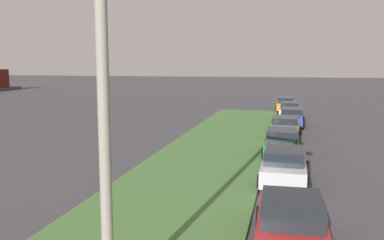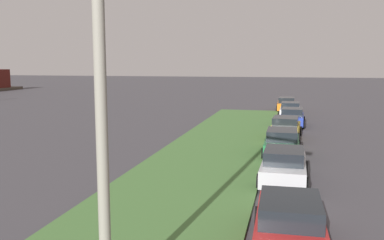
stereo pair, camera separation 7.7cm
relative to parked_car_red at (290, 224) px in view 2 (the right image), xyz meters
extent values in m
cube|color=#477238|center=(2.83, 4.24, -0.66)|extent=(60.00, 6.00, 0.12)
cube|color=red|center=(0.05, 0.00, -0.15)|extent=(4.34, 1.89, 0.70)
cube|color=black|center=(-0.15, 0.00, 0.48)|extent=(2.23, 1.65, 0.55)
cylinder|color=black|center=(1.38, 0.93, -0.40)|extent=(0.64, 0.23, 0.64)
cylinder|color=black|center=(1.42, -0.87, -0.40)|extent=(0.64, 0.23, 0.64)
cube|color=#B2B5BA|center=(6.63, 0.26, -0.15)|extent=(4.33, 1.88, 0.70)
cube|color=black|center=(6.43, 0.26, 0.48)|extent=(2.23, 1.64, 0.55)
cylinder|color=black|center=(8.00, 1.14, -0.40)|extent=(0.64, 0.23, 0.64)
cylinder|color=black|center=(7.97, -0.66, -0.40)|extent=(0.64, 0.23, 0.64)
cylinder|color=black|center=(5.30, 1.18, -0.40)|extent=(0.64, 0.23, 0.64)
cylinder|color=black|center=(5.27, -0.62, -0.40)|extent=(0.64, 0.23, 0.64)
cube|color=#1E6B38|center=(11.89, 0.45, -0.15)|extent=(4.30, 1.80, 0.70)
cube|color=black|center=(11.69, 0.45, 0.48)|extent=(2.20, 1.60, 0.55)
cylinder|color=black|center=(13.24, 1.35, -0.40)|extent=(0.64, 0.22, 0.64)
cylinder|color=black|center=(13.24, -0.45, -0.40)|extent=(0.64, 0.22, 0.64)
cylinder|color=black|center=(10.54, 1.35, -0.40)|extent=(0.64, 0.22, 0.64)
cylinder|color=black|center=(10.54, -0.45, -0.40)|extent=(0.64, 0.22, 0.64)
cube|color=gold|center=(17.41, 0.33, -0.15)|extent=(4.40, 2.04, 0.70)
cube|color=black|center=(17.21, 0.34, 0.48)|extent=(2.29, 1.72, 0.55)
cylinder|color=black|center=(18.81, 1.15, -0.40)|extent=(0.65, 0.26, 0.64)
cylinder|color=black|center=(18.70, -0.65, -0.40)|extent=(0.65, 0.26, 0.64)
cylinder|color=black|center=(16.11, 1.31, -0.40)|extent=(0.65, 0.26, 0.64)
cylinder|color=black|center=(16.01, -0.49, -0.40)|extent=(0.65, 0.26, 0.64)
cube|color=#23389E|center=(23.16, -0.11, -0.15)|extent=(4.36, 1.94, 0.70)
cube|color=black|center=(22.96, -0.10, 0.48)|extent=(2.25, 1.67, 0.55)
cylinder|color=black|center=(24.54, 0.74, -0.40)|extent=(0.65, 0.24, 0.64)
cylinder|color=black|center=(24.47, -1.05, -0.40)|extent=(0.65, 0.24, 0.64)
cylinder|color=black|center=(21.84, 0.84, -0.40)|extent=(0.65, 0.24, 0.64)
cylinder|color=black|center=(21.78, -0.96, -0.40)|extent=(0.65, 0.24, 0.64)
cube|color=silver|center=(28.42, 0.04, -0.15)|extent=(4.32, 1.85, 0.70)
cube|color=black|center=(28.22, 0.05, 0.48)|extent=(2.22, 1.62, 0.55)
cylinder|color=black|center=(29.78, 0.93, -0.40)|extent=(0.64, 0.23, 0.64)
cylinder|color=black|center=(29.76, -0.87, -0.40)|extent=(0.64, 0.23, 0.64)
cylinder|color=black|center=(27.08, 0.96, -0.40)|extent=(0.64, 0.23, 0.64)
cylinder|color=black|center=(27.06, -0.84, -0.40)|extent=(0.64, 0.23, 0.64)
cube|color=orange|center=(34.04, 0.48, -0.15)|extent=(4.32, 1.84, 0.70)
cube|color=black|center=(33.84, 0.48, 0.48)|extent=(2.22, 1.62, 0.55)
cylinder|color=black|center=(35.38, 1.39, -0.40)|extent=(0.64, 0.23, 0.64)
cylinder|color=black|center=(35.40, -0.41, -0.40)|extent=(0.64, 0.23, 0.64)
cylinder|color=black|center=(32.68, 1.36, -0.40)|extent=(0.64, 0.23, 0.64)
cylinder|color=black|center=(32.70, -0.44, -0.40)|extent=(0.64, 0.23, 0.64)
cylinder|color=gray|center=(-3.73, 3.67, 3.03)|extent=(0.24, 0.24, 7.50)
camera|label=1|loc=(-11.18, 0.17, 4.33)|focal=39.03mm
camera|label=2|loc=(-11.17, 0.09, 4.33)|focal=39.03mm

